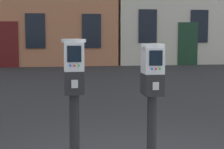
% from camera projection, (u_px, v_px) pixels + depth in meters
% --- Properties ---
extents(parking_meter_near_kerb, '(0.22, 0.25, 1.35)m').
position_uv_depth(parking_meter_near_kerb, '(74.00, 87.00, 3.37)').
color(parking_meter_near_kerb, black).
rests_on(parking_meter_near_kerb, sidewalk_slab).
extents(parking_meter_twin_adjacent, '(0.22, 0.25, 1.31)m').
position_uv_depth(parking_meter_twin_adjacent, '(152.00, 88.00, 3.48)').
color(parking_meter_twin_adjacent, black).
rests_on(parking_meter_twin_adjacent, sidewalk_slab).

